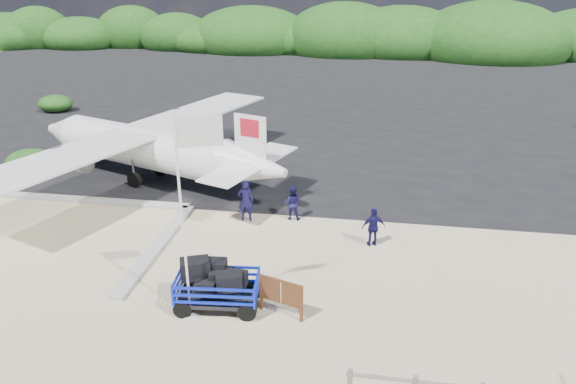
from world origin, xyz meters
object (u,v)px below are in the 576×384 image
flagpole (191,317)px  aircraft_large (574,115)px  baggage_cart (219,308)px  crew_c (373,227)px  crew_b (292,203)px  aircraft_small (199,73)px  crew_a (246,201)px  signboard (281,315)px

flagpole → aircraft_large: (19.91, 27.46, 0.00)m
baggage_cart → crew_c: crew_c is taller
crew_b → aircraft_large: 27.10m
flagpole → crew_b: bearing=74.1°
aircraft_small → crew_a: bearing=70.9°
crew_b → aircraft_small: (-14.56, 32.14, -0.75)m
baggage_cart → crew_a: crew_a is taller
baggage_cart → aircraft_small: (-13.23, 38.68, 0.00)m
crew_c → baggage_cart: bearing=29.1°
flagpole → crew_b: size_ratio=4.18×
crew_c → aircraft_small: 38.37m
crew_b → crew_c: crew_c is taller
baggage_cart → signboard: (1.97, -0.06, 0.00)m
crew_a → crew_c: 5.42m
crew_a → aircraft_large: 28.69m
signboard → aircraft_small: 41.62m
crew_a → aircraft_small: (-12.67, 32.57, -0.90)m
flagpole → crew_c: size_ratio=4.10×
signboard → crew_a: size_ratio=0.86×
flagpole → crew_a: (0.14, 6.69, 0.90)m
crew_b → aircraft_large: (17.88, 20.35, -0.75)m
crew_a → crew_c: crew_a is taller
flagpole → crew_b: 7.44m
crew_c → aircraft_small: bearing=-78.5°
crew_a → crew_b: (1.89, 0.42, -0.15)m
crew_b → signboard: bearing=95.4°
baggage_cart → crew_b: crew_b is taller
crew_b → aircraft_large: aircraft_large is taller
aircraft_large → crew_a: bearing=66.7°
signboard → crew_c: 5.59m
signboard → aircraft_large: (17.23, 26.95, 0.00)m
signboard → aircraft_large: aircraft_large is taller
signboard → aircraft_small: (-15.20, 38.74, 0.00)m
signboard → crew_c: crew_c is taller
aircraft_large → aircraft_small: size_ratio=2.68×
crew_c → aircraft_small: size_ratio=0.23×
flagpole → aircraft_large: size_ratio=0.36×
crew_a → baggage_cart: bearing=87.5°
crew_a → crew_b: bearing=-175.1°
signboard → crew_b: (-0.64, 6.60, 0.75)m
signboard → crew_a: 6.74m
crew_a → crew_b: crew_a is taller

